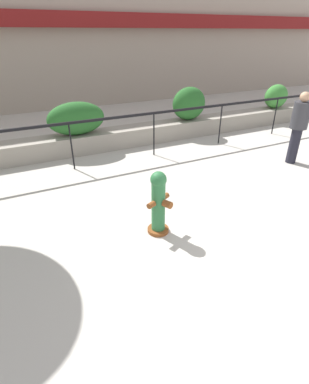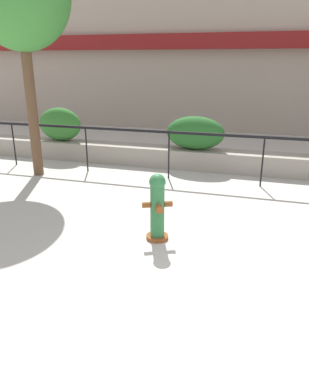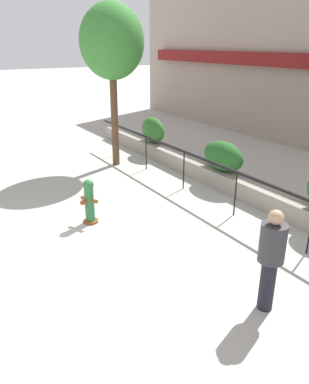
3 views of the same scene
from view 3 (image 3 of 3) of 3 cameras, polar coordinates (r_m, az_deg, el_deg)
name	(u,v)px [view 3 (image 3 of 3)]	position (r m, az deg, el deg)	size (l,w,h in m)	color
ground_plane	(36,274)	(7.42, -17.63, -11.87)	(120.00, 120.00, 0.00)	#B2ADA3
planter_wall_low	(266,197)	(10.18, 16.59, -0.71)	(18.00, 0.70, 0.50)	gray
fence_railing_segment	(237,176)	(9.16, 12.44, 2.33)	(15.00, 0.05, 1.15)	black
hedge_bush_0	(153,130)	(14.14, -0.24, 9.43)	(1.28, 0.58, 0.94)	#2D6B28
hedge_bush_1	(223,156)	(11.10, 10.41, 5.41)	(1.51, 0.70, 0.85)	#235B23
fire_hydrant	(89,201)	(8.86, -9.93, -1.36)	(0.47, 0.48, 1.08)	brown
street_tree	(112,43)	(12.72, -6.56, 21.65)	(2.23, 2.00, 5.20)	brown
pedestrian	(271,255)	(6.03, 17.34, -9.11)	(0.57, 0.57, 1.73)	black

